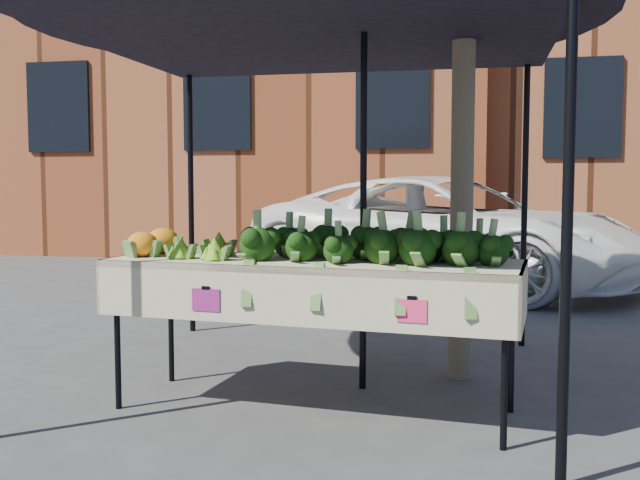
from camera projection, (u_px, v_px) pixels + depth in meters
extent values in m
plane|color=#37373A|center=(321.00, 417.00, 4.22)|extent=(90.00, 90.00, 0.00)
cube|color=beige|center=(313.00, 336.00, 4.32)|extent=(2.47, 1.03, 0.90)
cube|color=#F22D8C|center=(209.00, 302.00, 4.01)|extent=(0.17, 0.01, 0.12)
cube|color=#F82F6D|center=(421.00, 309.00, 3.77)|extent=(0.17, 0.01, 0.12)
ellipsoid|color=black|center=(375.00, 239.00, 4.23)|extent=(1.54, 0.57, 0.26)
ellipsoid|color=#75AC24|center=(204.00, 241.00, 4.40)|extent=(0.43, 0.47, 0.20)
ellipsoid|color=orange|center=(153.00, 241.00, 4.56)|extent=(0.23, 0.43, 0.18)
imported|color=white|center=(448.00, 86.00, 9.36)|extent=(2.29, 2.76, 5.16)
cube|color=brown|center=(215.00, 43.00, 16.61)|extent=(12.00, 8.00, 9.00)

